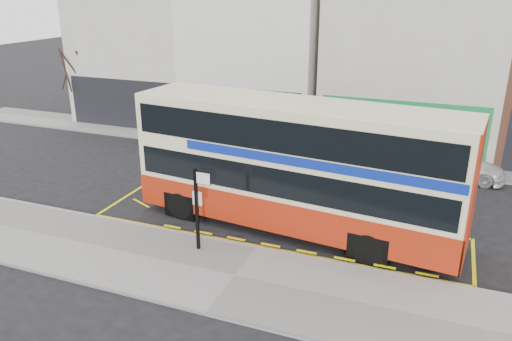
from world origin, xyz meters
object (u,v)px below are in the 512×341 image
at_px(car_white, 455,164).
at_px(street_tree_left, 75,59).
at_px(double_decker_bus, 296,165).
at_px(car_grey, 289,143).
at_px(car_silver, 173,139).
at_px(bus_stop_post, 198,202).
at_px(street_tree_right, 474,95).

height_order(car_white, street_tree_left, street_tree_left).
bearing_deg(double_decker_bus, car_grey, 115.42).
xyz_separation_m(car_silver, street_tree_left, (-8.86, 3.32, 3.49)).
xyz_separation_m(double_decker_bus, bus_stop_post, (-2.48, -2.93, -0.63)).
relative_size(double_decker_bus, bus_stop_post, 4.23).
bearing_deg(double_decker_bus, bus_stop_post, -124.01).
distance_m(bus_stop_post, car_silver, 11.60).
bearing_deg(car_grey, car_silver, 97.60).
bearing_deg(street_tree_left, bus_stop_post, -39.73).
height_order(double_decker_bus, street_tree_left, street_tree_left).
xyz_separation_m(car_silver, car_white, (14.56, 1.28, -0.03)).
distance_m(double_decker_bus, car_white, 9.77).
bearing_deg(street_tree_right, double_decker_bus, -119.83).
bearing_deg(car_white, double_decker_bus, 150.59).
xyz_separation_m(street_tree_left, street_tree_right, (23.91, 0.61, -0.66)).
distance_m(bus_stop_post, car_grey, 10.82).
distance_m(bus_stop_post, street_tree_left, 20.18).
distance_m(bus_stop_post, street_tree_right, 15.97).
bearing_deg(street_tree_left, car_grey, -7.72).
bearing_deg(car_silver, double_decker_bus, -107.57).
height_order(bus_stop_post, car_white, bus_stop_post).
bearing_deg(car_white, street_tree_right, -4.70).
height_order(double_decker_bus, car_grey, double_decker_bus).
height_order(car_silver, street_tree_right, street_tree_right).
bearing_deg(car_white, bus_stop_post, 149.17).
relative_size(car_silver, car_grey, 0.86).
bearing_deg(car_grey, street_tree_right, -76.87).
xyz_separation_m(double_decker_bus, car_grey, (-2.74, 7.83, -1.77)).
distance_m(car_silver, car_white, 14.61).
bearing_deg(street_tree_right, car_silver, -165.36).
relative_size(car_grey, car_white, 1.04).
xyz_separation_m(car_white, street_tree_right, (0.49, 2.65, 2.87)).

